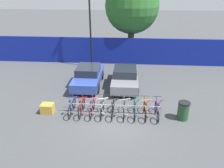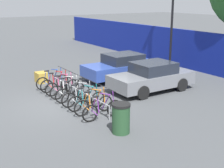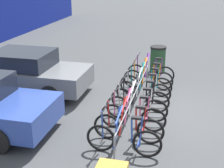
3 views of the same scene
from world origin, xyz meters
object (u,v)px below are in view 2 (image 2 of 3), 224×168
bicycle_red (57,84)px  cargo_crate (42,77)px  bicycle_blue (53,81)px  bicycle_teal (87,100)px  bicycle_purple (102,109)px  bicycle_pink (62,87)px  car_blue (122,66)px  trash_bin (121,118)px  bicycle_silver (80,97)px  bicycle_white (67,90)px  car_grey (152,77)px  bike_rack (77,90)px  lamp_post (173,4)px  bicycle_black (73,93)px  bicycle_orange (94,104)px

bicycle_red → cargo_crate: (-1.97, -0.04, -0.10)m
bicycle_blue → bicycle_red: same height
bicycle_teal → bicycle_purple: size_ratio=1.00×
bicycle_red → bicycle_pink: (0.60, 0.00, 0.00)m
car_blue → trash_bin: 7.20m
bicycle_teal → cargo_crate: size_ratio=2.44×
bicycle_silver → bicycle_purple: size_ratio=1.00×
bicycle_white → bicycle_silver: same height
bicycle_silver → car_grey: (-0.04, 3.91, 0.31)m
bike_rack → lamp_post: lamp_post is taller
bike_rack → cargo_crate: bearing=-177.2°
bicycle_silver → bicycle_purple: 1.81m
bicycle_black → bicycle_teal: same height
bicycle_red → lamp_post: lamp_post is taller
bicycle_purple → car_grey: size_ratio=0.41×
bike_rack → bicycle_white: size_ratio=3.11×
bike_rack → bicycle_black: bearing=-112.7°
bicycle_teal → car_grey: bearing=97.9°
bicycle_blue → bicycle_orange: same height
bicycle_orange → trash_bin: bearing=-0.5°
bicycle_purple → car_grey: car_grey is taller
cargo_crate → bicycle_silver: bearing=0.5°
bicycle_teal → cargo_crate: bearing=179.4°
car_blue → bicycle_red: bearing=-85.6°
bicycle_orange → lamp_post: bearing=120.9°
bicycle_purple → lamp_post: (-4.93, 7.97, 3.59)m
bicycle_teal → cargo_crate: bicycle_teal is taller
car_blue → bike_rack: bearing=-61.0°
bike_rack → bicycle_red: bearing=-175.3°
bicycle_white → bicycle_teal: size_ratio=1.00×
car_grey → lamp_post: (-3.08, 4.06, 3.28)m
bicycle_purple → trash_bin: size_ratio=1.66×
bicycle_white → car_grey: size_ratio=0.41×
bicycle_black → cargo_crate: size_ratio=2.44×
bicycle_silver → cargo_crate: 4.38m
bicycle_red → bicycle_silver: same height
trash_bin → cargo_crate: trash_bin is taller
bicycle_red → car_blue: car_blue is taller
bicycle_orange → bicycle_purple: (0.66, 0.00, 0.00)m
bike_rack → bicycle_silver: bearing=-14.4°
bicycle_teal → trash_bin: (2.62, -0.11, 0.14)m
bicycle_white → bicycle_black: size_ratio=1.00×
bicycle_white → lamp_post: lamp_post is taller
bicycle_orange → bicycle_silver: bearing=-177.3°
car_grey → bicycle_pink: bearing=-114.3°
bicycle_purple → trash_bin: 1.40m
bicycle_purple → cargo_crate: bearing=179.2°
bike_rack → bicycle_purple: bearing=-3.6°
car_blue → trash_bin: bearing=-34.8°
cargo_crate → bicycle_red: bearing=1.2°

